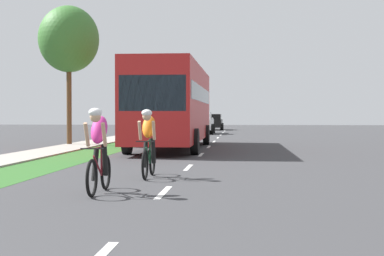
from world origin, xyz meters
TOP-DOWN VIEW (x-y plane):
  - ground_plane at (0.00, 20.00)m, footprint 120.00×120.00m
  - grass_verge at (-4.21, 20.00)m, footprint 1.85×70.00m
  - sidewalk_concrete at (-6.06, 20.00)m, footprint 1.84×70.00m
  - lane_markings_center at (0.00, 24.00)m, footprint 0.12×52.71m
  - cyclist_lead at (-1.17, 8.49)m, footprint 0.42×1.72m
  - cyclist_trailing at (-0.69, 11.23)m, footprint 0.42×1.72m
  - bus_red at (-1.48, 22.64)m, footprint 2.78×11.60m
  - pickup_white at (-1.71, 41.75)m, footprint 2.22×5.10m
  - sedan_black at (-1.24, 53.05)m, footprint 1.98×4.30m
  - street_tree_near at (-6.77, 24.95)m, footprint 2.88×2.88m

SIDE VIEW (x-z plane):
  - ground_plane at x=0.00m, z-range 0.00..0.00m
  - grass_verge at x=-4.21m, z-range 0.00..0.01m
  - lane_markings_center at x=0.00m, z-range 0.00..0.01m
  - sidewalk_concrete at x=-6.06m, z-range -0.05..0.06m
  - sedan_black at x=-1.24m, z-range 0.01..1.53m
  - cyclist_lead at x=-1.17m, z-range 0.02..1.60m
  - cyclist_trailing at x=-0.69m, z-range 0.02..1.60m
  - pickup_white at x=-1.71m, z-range 0.01..1.65m
  - bus_red at x=-1.48m, z-range 0.24..3.72m
  - street_tree_near at x=-6.77m, z-range 1.72..8.39m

